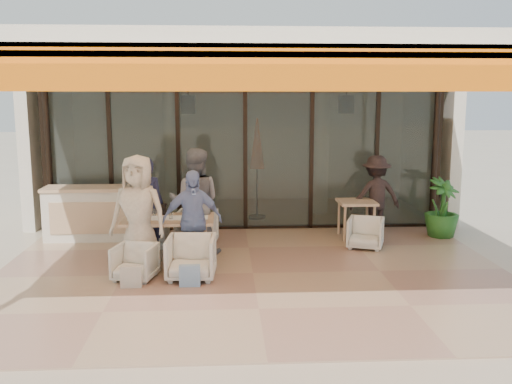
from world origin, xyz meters
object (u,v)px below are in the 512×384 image
potted_palm (442,208)px  dining_table (168,221)px  chair_near_left (135,261)px  side_chair (365,232)px  chair_near_right (191,256)px  standing_woman (376,195)px  diner_cream (138,213)px  chair_far_right (197,227)px  side_table (356,206)px  diner_navy (146,206)px  diner_periwinkle (192,220)px  host_counter (94,213)px  diner_grey (195,202)px  chair_far_left (151,230)px

potted_palm → dining_table: bearing=-165.6°
chair_near_left → side_chair: size_ratio=0.96×
chair_near_right → standing_woman: standing_woman is taller
diner_cream → side_chair: (3.90, 1.06, -0.61)m
chair_far_right → side_table: bearing=-165.6°
standing_woman → diner_navy: bearing=8.6°
dining_table → diner_cream: size_ratio=0.81×
chair_near_left → diner_navy: 1.51m
diner_periwinkle → standing_woman: 4.10m
side_chair → diner_navy: bearing=-157.6°
dining_table → diner_navy: 0.63m
diner_periwinkle → dining_table: bearing=124.4°
host_counter → dining_table: (1.55, -1.50, 0.15)m
host_counter → chair_near_right: bearing=-51.2°
standing_woman → diner_cream: bearing=19.0°
standing_woman → chair_near_left: bearing=24.1°
dining_table → chair_near_right: (0.43, -0.96, -0.32)m
diner_cream → side_table: 4.31m
diner_cream → chair_near_right: bearing=-16.9°
diner_navy → diner_periwinkle: size_ratio=1.07×
diner_grey → potted_palm: 4.83m
diner_periwinkle → potted_palm: bearing=11.9°
chair_near_right → side_table: 3.84m
chair_far_right → standing_woman: (3.51, 0.71, 0.42)m
dining_table → diner_navy: size_ratio=0.87×
diner_cream → potted_palm: size_ratio=1.57×
diner_grey → standing_woman: 3.72m
diner_navy → potted_palm: (5.57, 0.88, -0.27)m
chair_far_right → chair_near_left: (-0.84, -1.90, -0.07)m
side_table → chair_near_left: bearing=-149.3°
chair_near_left → diner_cream: 0.80m
chair_far_left → standing_woman: bearing=-167.8°
chair_far_right → diner_periwinkle: bearing=96.8°
dining_table → chair_far_left: 1.09m
chair_far_right → diner_grey: size_ratio=0.40×
chair_near_left → side_table: bearing=44.0°
diner_navy → side_table: diner_navy is taller
host_counter → chair_far_left: host_counter is taller
chair_far_right → potted_palm: size_ratio=0.63×
host_counter → dining_table: 2.16m
potted_palm → diner_grey: bearing=-169.5°
chair_near_left → standing_woman: (4.35, 2.61, 0.49)m
dining_table → chair_near_right: 1.10m
diner_grey → side_table: size_ratio=2.50×
chair_far_left → standing_woman: size_ratio=0.40×
chair_far_left → potted_palm: potted_palm is taller
chair_near_right → diner_cream: diner_cream is taller
dining_table → standing_woman: size_ratio=0.95×
side_chair → chair_near_left: bearing=-138.1°
side_table → potted_palm: (1.68, -0.03, -0.05)m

